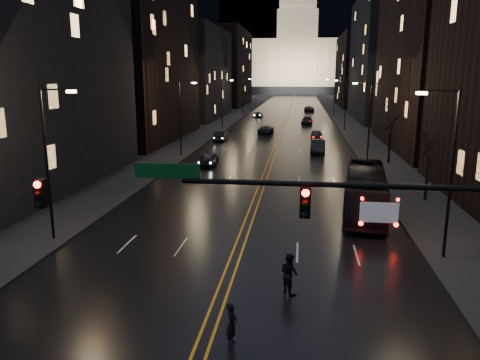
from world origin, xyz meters
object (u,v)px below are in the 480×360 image
(oncoming_car_a, at_px, (209,159))
(pedestrian_a, at_px, (232,324))
(oncoming_car_b, at_px, (221,136))
(receding_car_a, at_px, (318,146))
(bus, at_px, (365,191))
(traffic_signal, at_px, (382,220))
(pedestrian_b, at_px, (289,273))

(oncoming_car_a, height_order, pedestrian_a, pedestrian_a)
(oncoming_car_b, relative_size, receding_car_a, 0.89)
(oncoming_car_a, bearing_deg, bus, 128.20)
(traffic_signal, bearing_deg, oncoming_car_a, 109.80)
(oncoming_car_a, height_order, oncoming_car_b, oncoming_car_a)
(traffic_signal, xyz_separation_m, pedestrian_b, (-2.94, 5.00, -4.17))
(oncoming_car_a, height_order, receding_car_a, receding_car_a)
(oncoming_car_a, relative_size, receding_car_a, 0.89)
(oncoming_car_a, relative_size, pedestrian_a, 2.77)
(pedestrian_b, bearing_deg, oncoming_car_b, -26.37)
(traffic_signal, height_order, receding_car_a, traffic_signal)
(oncoming_car_b, height_order, pedestrian_b, pedestrian_b)
(bus, xyz_separation_m, oncoming_car_a, (-14.42, 16.12, -0.82))
(oncoming_car_a, distance_m, pedestrian_b, 30.88)
(traffic_signal, bearing_deg, pedestrian_a, 173.48)
(receding_car_a, bearing_deg, oncoming_car_b, 148.58)
(receding_car_a, bearing_deg, pedestrian_a, -93.29)
(receding_car_a, bearing_deg, bus, -82.20)
(bus, xyz_separation_m, oncoming_car_b, (-16.44, 35.64, -0.84))
(oncoming_car_a, bearing_deg, receding_car_a, -143.58)
(bus, distance_m, oncoming_car_b, 39.26)
(pedestrian_a, relative_size, pedestrian_b, 0.87)
(traffic_signal, height_order, pedestrian_a, traffic_signal)
(oncoming_car_a, xyz_separation_m, pedestrian_b, (9.45, -29.40, 0.16))
(bus, height_order, pedestrian_a, bus)
(traffic_signal, xyz_separation_m, oncoming_car_a, (-12.39, 34.40, -4.33))
(pedestrian_b, bearing_deg, receding_car_a, -43.27)
(pedestrian_a, bearing_deg, bus, -12.87)
(bus, height_order, oncoming_car_b, bus)
(oncoming_car_a, xyz_separation_m, pedestrian_a, (7.51, -33.85, 0.05))
(traffic_signal, relative_size, receding_car_a, 3.41)
(receding_car_a, relative_size, pedestrian_a, 3.11)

